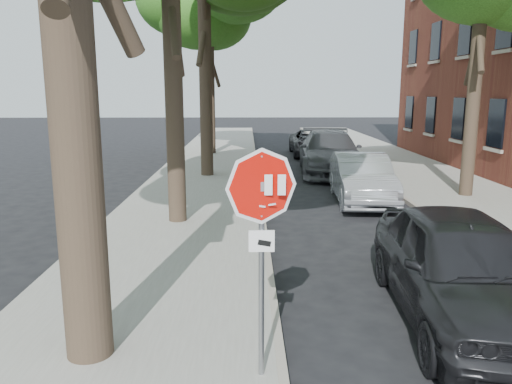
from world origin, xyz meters
TOP-DOWN VIEW (x-y plane):
  - ground at (0.00, 0.00)m, footprint 120.00×120.00m
  - sidewalk_left at (-2.50, 12.00)m, footprint 4.00×55.00m
  - sidewalk_right at (6.00, 12.00)m, footprint 4.00×55.00m
  - curb_left at (-0.45, 12.00)m, footprint 0.12×55.00m
  - curb_right at (3.95, 12.00)m, footprint 0.12×55.00m
  - stop_sign at (-0.70, -0.03)m, footprint 0.76×0.34m
  - tree_far at (-2.72, 21.11)m, footprint 5.29×4.91m
  - car_a at (2.25, 1.60)m, footprint 2.23×4.85m
  - car_b at (2.60, 9.53)m, footprint 1.83×4.51m
  - car_c at (2.52, 14.99)m, footprint 2.84×6.06m
  - car_d at (2.60, 20.67)m, footprint 2.33×4.92m

SIDE VIEW (x-z plane):
  - ground at x=0.00m, z-range 0.00..0.00m
  - sidewalk_left at x=-2.50m, z-range 0.00..0.12m
  - sidewalk_right at x=6.00m, z-range 0.00..0.12m
  - curb_left at x=-0.45m, z-range 0.00..0.13m
  - curb_right at x=3.95m, z-range 0.00..0.13m
  - car_d at x=2.60m, z-range 0.00..1.36m
  - car_b at x=2.60m, z-range 0.00..1.46m
  - car_a at x=2.25m, z-range 0.00..1.61m
  - car_c at x=2.52m, z-range 0.00..1.71m
  - stop_sign at x=-0.70m, z-range 0.64..3.25m
  - tree_far at x=-2.72m, z-range 2.55..11.88m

